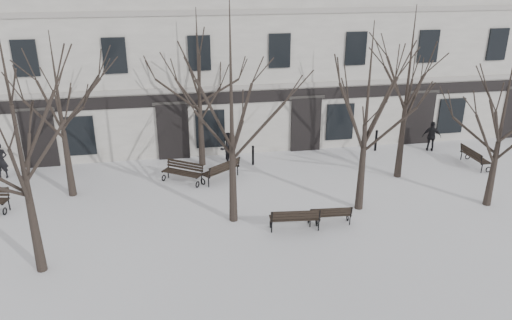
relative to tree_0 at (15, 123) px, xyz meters
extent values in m
plane|color=white|center=(8.08, 1.55, -5.11)|extent=(100.00, 100.00, 0.00)
cube|color=silver|center=(8.08, 14.55, 0.39)|extent=(40.00, 10.00, 11.00)
cube|color=#A39D96|center=(8.08, 9.52, -1.51)|extent=(40.00, 0.12, 0.25)
cube|color=#A39D96|center=(8.08, 9.52, 2.19)|extent=(40.00, 0.12, 0.25)
cube|color=black|center=(8.08, 9.51, -2.01)|extent=(40.00, 0.10, 0.60)
cube|color=black|center=(-1.92, 9.49, -3.66)|extent=(1.60, 0.22, 2.90)
cube|color=#2D2B28|center=(-1.92, 9.45, -2.16)|extent=(1.90, 0.08, 0.18)
cube|color=black|center=(-0.02, 9.50, -3.61)|extent=(1.50, 0.14, 2.00)
cube|color=black|center=(4.58, 9.49, -3.66)|extent=(1.60, 0.22, 2.90)
cube|color=#2D2B28|center=(4.58, 9.45, -2.16)|extent=(1.90, 0.08, 0.18)
cube|color=black|center=(6.48, 9.50, -3.61)|extent=(1.50, 0.14, 2.00)
cube|color=black|center=(11.58, 9.49, -3.66)|extent=(1.60, 0.22, 2.90)
cube|color=#2D2B28|center=(11.58, 9.45, -2.16)|extent=(1.90, 0.08, 0.18)
cube|color=black|center=(13.48, 9.50, -3.61)|extent=(1.50, 0.14, 2.00)
cube|color=black|center=(18.08, 9.49, -3.66)|extent=(1.60, 0.22, 2.90)
cube|color=#2D2B28|center=(18.08, 9.45, -2.16)|extent=(1.90, 0.08, 0.18)
cube|color=black|center=(19.98, 9.50, -3.61)|extent=(1.50, 0.14, 2.00)
cube|color=black|center=(-1.92, 9.50, 0.29)|extent=(1.10, 0.14, 1.70)
cube|color=black|center=(2.08, 9.50, 0.29)|extent=(1.10, 0.14, 1.70)
cube|color=black|center=(6.08, 9.50, 0.29)|extent=(1.10, 0.14, 1.70)
cube|color=black|center=(10.08, 9.50, 0.29)|extent=(1.10, 0.14, 1.70)
cube|color=black|center=(14.08, 9.50, 0.29)|extent=(1.10, 0.14, 1.70)
cube|color=black|center=(18.08, 9.50, 0.29)|extent=(1.10, 0.14, 1.70)
cube|color=black|center=(22.08, 9.50, 0.29)|extent=(1.10, 0.14, 1.70)
cone|color=black|center=(0.00, 0.00, -3.39)|extent=(0.34, 0.34, 3.43)
cone|color=black|center=(6.73, 2.32, -3.33)|extent=(0.34, 0.34, 3.56)
cone|color=black|center=(11.99, 2.44, -3.52)|extent=(0.34, 0.34, 3.19)
cone|color=black|center=(17.45, 1.84, -3.71)|extent=(0.34, 0.34, 2.80)
cone|color=black|center=(0.07, 5.80, -3.62)|extent=(0.34, 0.34, 2.97)
cone|color=black|center=(5.94, 8.36, -3.50)|extent=(0.34, 0.34, 3.21)
cone|color=black|center=(15.01, 5.28, -3.45)|extent=(0.34, 0.34, 3.31)
torus|color=black|center=(-2.33, 4.36, -4.95)|extent=(0.12, 0.33, 0.32)
cylinder|color=black|center=(-2.26, 4.75, -4.86)|extent=(0.06, 0.06, 0.50)
cube|color=black|center=(-2.29, 4.56, -4.61)|extent=(0.17, 0.61, 0.06)
cylinder|color=black|center=(-2.24, 4.84, -4.39)|extent=(0.07, 0.16, 0.55)
torus|color=black|center=(11.16, 1.49, -4.98)|extent=(0.07, 0.27, 0.27)
cylinder|color=black|center=(11.14, 1.16, -4.90)|extent=(0.05, 0.05, 0.42)
cube|color=black|center=(11.15, 1.32, -4.69)|extent=(0.08, 0.51, 0.05)
torus|color=black|center=(9.59, 1.60, -4.98)|extent=(0.07, 0.27, 0.27)
cylinder|color=black|center=(9.57, 1.27, -4.90)|extent=(0.05, 0.05, 0.42)
cube|color=black|center=(9.58, 1.43, -4.69)|extent=(0.08, 0.51, 0.05)
cube|color=black|center=(10.38, 1.58, -4.68)|extent=(1.66, 0.20, 0.03)
cube|color=black|center=(10.37, 1.45, -4.68)|extent=(1.66, 0.20, 0.03)
cube|color=black|center=(10.36, 1.32, -4.68)|extent=(1.66, 0.20, 0.03)
cube|color=black|center=(10.35, 1.19, -4.68)|extent=(1.66, 0.20, 0.03)
cube|color=black|center=(10.35, 1.16, -4.56)|extent=(1.66, 0.15, 0.08)
cube|color=black|center=(10.35, 1.14, -4.44)|extent=(1.66, 0.15, 0.08)
cube|color=black|center=(10.35, 1.12, -4.33)|extent=(1.66, 0.15, 0.08)
cylinder|color=black|center=(11.13, 1.08, -4.51)|extent=(0.05, 0.13, 0.46)
cylinder|color=black|center=(9.56, 1.20, -4.51)|extent=(0.05, 0.13, 0.46)
torus|color=black|center=(9.84, 1.30, -4.96)|extent=(0.08, 0.31, 0.31)
cylinder|color=black|center=(9.80, 0.92, -4.87)|extent=(0.05, 0.05, 0.48)
cube|color=black|center=(9.82, 1.11, -4.63)|extent=(0.11, 0.58, 0.05)
torus|color=black|center=(8.05, 1.48, -4.96)|extent=(0.08, 0.31, 0.31)
cylinder|color=black|center=(8.02, 1.10, -4.87)|extent=(0.05, 0.05, 0.48)
cube|color=black|center=(8.03, 1.29, -4.63)|extent=(0.11, 0.58, 0.05)
cube|color=black|center=(8.95, 1.43, -4.61)|extent=(1.90, 0.28, 0.04)
cube|color=black|center=(8.94, 1.28, -4.61)|extent=(1.90, 0.28, 0.04)
cube|color=black|center=(8.92, 1.14, -4.61)|extent=(1.90, 0.28, 0.04)
cube|color=black|center=(8.91, 0.99, -4.61)|extent=(1.90, 0.28, 0.04)
cube|color=black|center=(8.90, 0.95, -4.48)|extent=(1.90, 0.22, 0.10)
cube|color=black|center=(8.90, 0.93, -4.35)|extent=(1.90, 0.22, 0.10)
cube|color=black|center=(8.90, 0.90, -4.22)|extent=(1.90, 0.22, 0.10)
cylinder|color=black|center=(9.80, 0.84, -4.42)|extent=(0.06, 0.15, 0.53)
cylinder|color=black|center=(8.01, 1.01, -4.42)|extent=(0.06, 0.15, 0.53)
torus|color=black|center=(4.01, 6.66, -4.96)|extent=(0.22, 0.29, 0.31)
cylinder|color=black|center=(4.23, 6.98, -4.87)|extent=(0.05, 0.05, 0.48)
cube|color=black|center=(4.12, 6.82, -4.63)|extent=(0.37, 0.52, 0.05)
torus|color=black|center=(5.52, 5.64, -4.96)|extent=(0.22, 0.29, 0.31)
cylinder|color=black|center=(5.73, 5.96, -4.87)|extent=(0.05, 0.05, 0.48)
cube|color=black|center=(5.63, 5.80, -4.63)|extent=(0.37, 0.52, 0.05)
cube|color=black|center=(4.74, 6.11, -4.61)|extent=(1.65, 1.15, 0.04)
cube|color=black|center=(4.82, 6.24, -4.61)|extent=(1.65, 1.15, 0.04)
cube|color=black|center=(4.91, 6.36, -4.61)|extent=(1.65, 1.15, 0.04)
cube|color=black|center=(4.99, 6.49, -4.61)|extent=(1.65, 1.15, 0.04)
cube|color=black|center=(5.01, 6.52, -4.47)|extent=(1.62, 1.10, 0.10)
cube|color=black|center=(5.03, 6.54, -4.34)|extent=(1.62, 1.10, 0.10)
cube|color=black|center=(5.04, 6.56, -4.21)|extent=(1.62, 1.10, 0.10)
cylinder|color=black|center=(4.27, 7.05, -4.42)|extent=(0.12, 0.15, 0.53)
cylinder|color=black|center=(5.78, 6.03, -4.42)|extent=(0.12, 0.15, 0.53)
torus|color=black|center=(7.27, 7.03, -4.96)|extent=(0.23, 0.29, 0.32)
cylinder|color=black|center=(7.51, 6.71, -4.86)|extent=(0.05, 0.05, 0.49)
cube|color=black|center=(7.39, 6.87, -4.62)|extent=(0.41, 0.51, 0.05)
torus|color=black|center=(5.79, 5.91, -4.96)|extent=(0.23, 0.29, 0.32)
cylinder|color=black|center=(6.02, 5.59, -4.86)|extent=(0.05, 0.05, 0.49)
cube|color=black|center=(5.90, 5.75, -4.62)|extent=(0.41, 0.51, 0.05)
cube|color=black|center=(6.50, 6.50, -4.60)|extent=(1.63, 1.26, 0.04)
cube|color=black|center=(6.59, 6.38, -4.60)|extent=(1.63, 1.26, 0.04)
cube|color=black|center=(6.69, 6.26, -4.60)|extent=(1.63, 1.26, 0.04)
cube|color=black|center=(6.78, 6.14, -4.60)|extent=(1.63, 1.26, 0.04)
cube|color=black|center=(6.80, 6.10, -4.45)|extent=(1.59, 1.22, 0.10)
cube|color=black|center=(6.82, 6.08, -4.32)|extent=(1.59, 1.22, 0.10)
cube|color=black|center=(6.83, 6.06, -4.19)|extent=(1.59, 1.22, 0.10)
cylinder|color=black|center=(7.56, 6.64, -4.40)|extent=(0.13, 0.15, 0.54)
cylinder|color=black|center=(6.07, 5.52, -4.40)|extent=(0.13, 0.15, 0.54)
torus|color=black|center=(19.56, 4.95, -4.96)|extent=(0.30, 0.06, 0.30)
cylinder|color=black|center=(19.19, 4.95, -4.88)|extent=(0.05, 0.05, 0.47)
cube|color=black|center=(19.38, 4.95, -4.64)|extent=(0.57, 0.06, 0.05)
torus|color=black|center=(19.54, 6.71, -4.96)|extent=(0.30, 0.06, 0.30)
cylinder|color=black|center=(19.17, 6.71, -4.88)|extent=(0.05, 0.05, 0.47)
cube|color=black|center=(19.35, 6.71, -4.64)|extent=(0.57, 0.06, 0.05)
cube|color=black|center=(19.59, 5.83, -4.62)|extent=(0.12, 1.86, 0.04)
cube|color=black|center=(19.45, 5.83, -4.62)|extent=(0.12, 1.86, 0.04)
cube|color=black|center=(19.30, 5.83, -4.62)|extent=(0.12, 1.86, 0.04)
cube|color=black|center=(19.16, 5.83, -4.62)|extent=(0.12, 1.86, 0.04)
cube|color=black|center=(19.12, 5.83, -4.49)|extent=(0.06, 1.86, 0.09)
cube|color=black|center=(19.09, 5.83, -4.36)|extent=(0.06, 1.86, 0.09)
cube|color=black|center=(19.07, 5.83, -4.24)|extent=(0.06, 1.86, 0.09)
cylinder|color=black|center=(19.11, 4.95, -4.44)|extent=(0.15, 0.04, 0.51)
cylinder|color=black|center=(19.08, 6.71, -4.44)|extent=(0.15, 0.04, 0.51)
cylinder|color=black|center=(8.45, 7.88, -4.63)|extent=(0.11, 0.11, 0.95)
sphere|color=black|center=(8.45, 7.88, -4.14)|extent=(0.13, 0.13, 0.13)
cylinder|color=black|center=(15.32, 8.75, -4.57)|extent=(0.13, 0.13, 1.07)
sphere|color=black|center=(15.32, 8.75, -4.01)|extent=(0.15, 0.15, 0.15)
imported|color=black|center=(-3.47, 8.36, -5.11)|extent=(0.64, 0.43, 1.74)
imported|color=black|center=(7.17, 8.22, -5.11)|extent=(1.03, 0.99, 1.68)
imported|color=black|center=(18.25, 8.23, -5.11)|extent=(1.04, 0.74, 1.63)
camera|label=1|loc=(4.59, -15.06, 4.46)|focal=35.00mm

